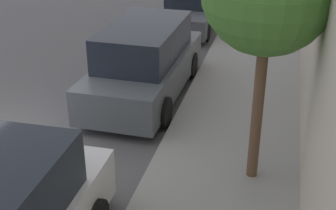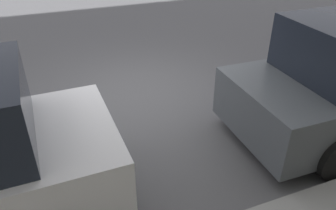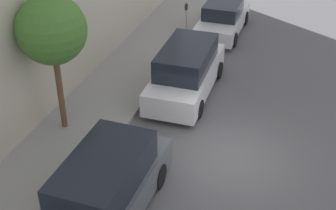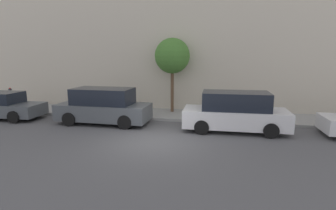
# 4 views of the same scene
# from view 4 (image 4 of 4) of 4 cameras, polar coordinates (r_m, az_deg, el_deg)

# --- Properties ---
(ground_plane) EXTENTS (60.00, 60.00, 0.00)m
(ground_plane) POSITION_cam_4_polar(r_m,az_deg,el_deg) (11.27, -2.94, -7.86)
(ground_plane) COLOR #515154
(sidewalk) EXTENTS (2.82, 32.00, 0.15)m
(sidewalk) POSITION_cam_4_polar(r_m,az_deg,el_deg) (15.89, 1.42, -2.11)
(sidewalk) COLOR gray
(sidewalk) RESTS_ON ground_plane
(parked_minivan_second) EXTENTS (2.02, 4.93, 1.90)m
(parked_minivan_second) POSITION_cam_4_polar(r_m,az_deg,el_deg) (12.96, 14.39, -1.53)
(parked_minivan_second) COLOR silver
(parked_minivan_second) RESTS_ON ground_plane
(parked_minivan_third) EXTENTS (2.02, 4.93, 1.90)m
(parked_minivan_third) POSITION_cam_4_polar(r_m,az_deg,el_deg) (14.40, -13.84, -0.31)
(parked_minivan_third) COLOR #4C5156
(parked_minivan_third) RESTS_ON ground_plane
(parked_sedan_fourth) EXTENTS (1.93, 4.55, 1.54)m
(parked_sedan_fourth) POSITION_cam_4_polar(r_m,az_deg,el_deg) (17.87, -32.27, -0.22)
(parked_sedan_fourth) COLOR #4C5156
(parked_sedan_fourth) RESTS_ON ground_plane
(parking_meter_far) EXTENTS (0.11, 0.15, 1.43)m
(parking_meter_far) POSITION_cam_4_polar(r_m,az_deg,el_deg) (19.63, -31.03, 1.63)
(parking_meter_far) COLOR #ADADB2
(parking_meter_far) RESTS_ON sidewalk
(street_tree) EXTENTS (2.13, 2.13, 4.50)m
(street_tree) POSITION_cam_4_polar(r_m,az_deg,el_deg) (16.06, 0.95, 10.58)
(street_tree) COLOR brown
(street_tree) RESTS_ON sidewalk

